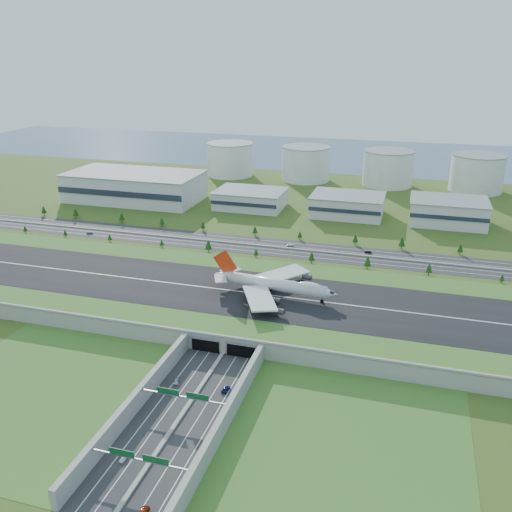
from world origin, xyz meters
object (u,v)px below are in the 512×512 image
(car_3, at_px, (143,512))
(car_5, at_px, (368,252))
(car_2, at_px, (226,389))
(car_1, at_px, (124,458))
(car_4, at_px, (90,233))
(boeing_747, at_px, (274,284))
(car_7, at_px, (291,245))
(fuel_tank_a, at_px, (230,160))
(car_0, at_px, (176,381))

(car_3, xyz_separation_m, car_5, (43.17, 245.01, -0.02))
(car_2, bearing_deg, car_3, 93.18)
(car_1, height_order, car_4, car_4)
(car_4, relative_size, car_5, 1.02)
(boeing_747, bearing_deg, car_7, 103.71)
(fuel_tank_a, bearing_deg, boeing_747, -67.07)
(car_0, bearing_deg, boeing_747, 55.07)
(car_2, relative_size, car_4, 1.06)
(car_0, height_order, car_3, car_3)
(car_0, height_order, car_1, car_0)
(car_1, xyz_separation_m, car_5, (60.10, 226.14, 0.13))
(car_0, xyz_separation_m, car_3, (18.65, -65.57, 0.02))
(fuel_tank_a, relative_size, car_3, 8.93)
(car_0, bearing_deg, car_5, 51.02)
(car_2, height_order, car_3, car_3)
(car_2, xyz_separation_m, car_4, (-165.59, 161.36, 0.12))
(boeing_747, height_order, car_2, boeing_747)
(car_1, bearing_deg, car_4, 130.37)
(boeing_747, bearing_deg, car_3, -85.01)
(fuel_tank_a, height_order, car_7, fuel_tank_a)
(car_5, bearing_deg, car_0, -17.23)
(boeing_747, height_order, car_5, boeing_747)
(car_1, distance_m, car_5, 233.99)
(car_0, xyz_separation_m, car_5, (61.83, 179.44, -0.00))
(car_3, bearing_deg, car_5, -95.63)
(fuel_tank_a, distance_m, car_4, 228.97)
(fuel_tank_a, bearing_deg, car_1, -75.69)
(car_4, bearing_deg, car_3, -159.74)
(car_1, xyz_separation_m, car_7, (6.17, 225.28, 0.14))
(car_0, relative_size, car_4, 0.95)
(car_0, xyz_separation_m, car_4, (-143.90, 162.03, 0.04))
(car_4, height_order, car_5, car_4)
(car_3, height_order, car_5, car_3)
(boeing_747, bearing_deg, car_1, -92.77)
(car_1, bearing_deg, car_5, 80.59)
(boeing_747, relative_size, car_3, 12.51)
(car_2, xyz_separation_m, car_5, (40.13, 178.76, 0.08))
(fuel_tank_a, xyz_separation_m, car_3, (127.77, -453.31, -16.57))
(boeing_747, relative_size, car_4, 14.29)
(car_1, bearing_deg, boeing_747, 86.68)
(car_3, distance_m, car_5, 248.78)
(fuel_tank_a, bearing_deg, car_0, -74.28)
(car_1, height_order, car_5, car_5)
(car_5, distance_m, car_7, 53.94)
(car_2, bearing_deg, car_1, 72.96)
(car_3, xyz_separation_m, car_4, (-162.55, 227.60, 0.02))
(boeing_747, xyz_separation_m, car_7, (-13.37, 99.01, -13.21))
(fuel_tank_a, relative_size, car_4, 10.21)
(boeing_747, xyz_separation_m, car_5, (40.56, 99.86, -13.22))
(fuel_tank_a, distance_m, car_3, 471.26)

